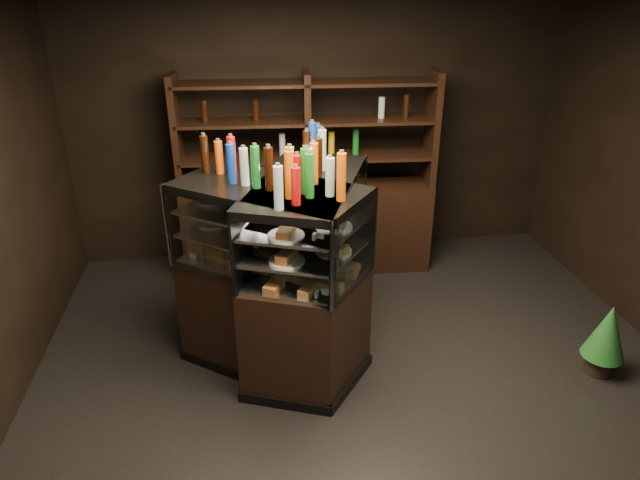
# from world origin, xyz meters

# --- Properties ---
(ground) EXTENTS (5.00, 5.00, 0.00)m
(ground) POSITION_xyz_m (0.00, 0.00, 0.00)
(ground) COLOR black
(ground) RESTS_ON ground
(room_shell) EXTENTS (5.02, 5.02, 3.01)m
(room_shell) POSITION_xyz_m (0.00, 0.00, 1.94)
(room_shell) COLOR black
(room_shell) RESTS_ON ground
(display_case) EXTENTS (1.59, 1.53, 1.50)m
(display_case) POSITION_xyz_m (-0.51, 0.54, 0.50)
(display_case) COLOR black
(display_case) RESTS_ON ground
(food_display) EXTENTS (1.14, 1.25, 0.46)m
(food_display) POSITION_xyz_m (-0.51, 0.53, 1.10)
(food_display) COLOR #D8874D
(food_display) RESTS_ON display_case
(bottles_top) EXTENTS (0.97, 1.11, 0.30)m
(bottles_top) POSITION_xyz_m (-0.51, 0.54, 1.63)
(bottles_top) COLOR #B20C0A
(bottles_top) RESTS_ON display_case
(potted_conifer) EXTENTS (0.32, 0.32, 0.67)m
(potted_conifer) POSITION_xyz_m (1.83, 0.00, 0.39)
(potted_conifer) COLOR black
(potted_conifer) RESTS_ON ground
(back_shelving) EXTENTS (2.50, 0.57, 2.00)m
(back_shelving) POSITION_xyz_m (-0.18, 2.05, 0.61)
(back_shelving) COLOR black
(back_shelving) RESTS_ON ground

